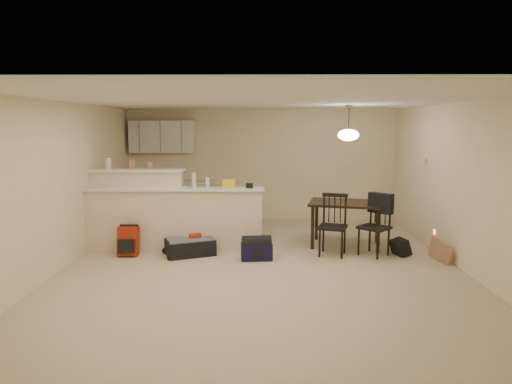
{
  "coord_description": "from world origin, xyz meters",
  "views": [
    {
      "loc": [
        -0.03,
        -6.78,
        2.15
      ],
      "look_at": [
        -0.1,
        0.7,
        1.05
      ],
      "focal_mm": 32.0,
      "sensor_mm": 36.0,
      "label": 1
    }
  ],
  "objects_px": {
    "red_backpack": "(128,241)",
    "navy_duffel": "(257,251)",
    "pendant_lamp": "(348,134)",
    "dining_chair_far": "(374,226)",
    "dining_chair_near": "(333,225)",
    "suitcase": "(190,247)",
    "black_daypack": "(400,248)",
    "dining_table": "(346,207)"
  },
  "relations": [
    {
      "from": "red_backpack",
      "to": "navy_duffel",
      "type": "bearing_deg",
      "value": -5.9
    },
    {
      "from": "dining_chair_near",
      "to": "red_backpack",
      "type": "height_order",
      "value": "dining_chair_near"
    },
    {
      "from": "dining_table",
      "to": "red_backpack",
      "type": "xyz_separation_m",
      "value": [
        -3.72,
        -0.64,
        -0.46
      ]
    },
    {
      "from": "dining_table",
      "to": "black_daypack",
      "type": "distance_m",
      "value": 1.15
    },
    {
      "from": "pendant_lamp",
      "to": "black_daypack",
      "type": "height_order",
      "value": "pendant_lamp"
    },
    {
      "from": "navy_duffel",
      "to": "dining_chair_near",
      "type": "bearing_deg",
      "value": 6.3
    },
    {
      "from": "dining_chair_near",
      "to": "suitcase",
      "type": "distance_m",
      "value": 2.4
    },
    {
      "from": "dining_chair_far",
      "to": "navy_duffel",
      "type": "height_order",
      "value": "dining_chair_far"
    },
    {
      "from": "pendant_lamp",
      "to": "suitcase",
      "type": "xyz_separation_m",
      "value": [
        -2.7,
        -0.59,
        -1.86
      ]
    },
    {
      "from": "red_backpack",
      "to": "navy_duffel",
      "type": "height_order",
      "value": "red_backpack"
    },
    {
      "from": "pendant_lamp",
      "to": "dining_chair_near",
      "type": "height_order",
      "value": "pendant_lamp"
    },
    {
      "from": "dining_table",
      "to": "navy_duffel",
      "type": "distance_m",
      "value": 1.89
    },
    {
      "from": "suitcase",
      "to": "dining_chair_far",
      "type": "bearing_deg",
      "value": -22.47
    },
    {
      "from": "red_backpack",
      "to": "suitcase",
      "type": "bearing_deg",
      "value": 2.89
    },
    {
      "from": "dining_chair_far",
      "to": "black_daypack",
      "type": "xyz_separation_m",
      "value": [
        0.45,
        0.01,
        -0.37
      ]
    },
    {
      "from": "pendant_lamp",
      "to": "dining_chair_near",
      "type": "xyz_separation_m",
      "value": [
        -0.33,
        -0.6,
        -1.48
      ]
    },
    {
      "from": "dining_table",
      "to": "dining_chair_far",
      "type": "distance_m",
      "value": 0.72
    },
    {
      "from": "suitcase",
      "to": "pendant_lamp",
      "type": "bearing_deg",
      "value": -10.0
    },
    {
      "from": "dining_chair_far",
      "to": "black_daypack",
      "type": "bearing_deg",
      "value": 46.54
    },
    {
      "from": "pendant_lamp",
      "to": "navy_duffel",
      "type": "height_order",
      "value": "pendant_lamp"
    },
    {
      "from": "red_backpack",
      "to": "black_daypack",
      "type": "relative_size",
      "value": 1.63
    },
    {
      "from": "red_backpack",
      "to": "dining_chair_near",
      "type": "bearing_deg",
      "value": 0.66
    },
    {
      "from": "pendant_lamp",
      "to": "dining_chair_far",
      "type": "relative_size",
      "value": 0.61
    },
    {
      "from": "dining_table",
      "to": "red_backpack",
      "type": "bearing_deg",
      "value": -157.37
    },
    {
      "from": "dining_chair_near",
      "to": "dining_table",
      "type": "bearing_deg",
      "value": 78.81
    },
    {
      "from": "navy_duffel",
      "to": "dining_chair_far",
      "type": "bearing_deg",
      "value": 2.15
    },
    {
      "from": "dining_chair_near",
      "to": "dining_chair_far",
      "type": "height_order",
      "value": "dining_chair_near"
    },
    {
      "from": "dining_chair_far",
      "to": "suitcase",
      "type": "relative_size",
      "value": 1.31
    },
    {
      "from": "dining_chair_far",
      "to": "dining_table",
      "type": "bearing_deg",
      "value": 165.9
    },
    {
      "from": "dining_chair_near",
      "to": "navy_duffel",
      "type": "xyz_separation_m",
      "value": [
        -1.26,
        -0.26,
        -0.38
      ]
    },
    {
      "from": "dining_table",
      "to": "dining_chair_near",
      "type": "relative_size",
      "value": 1.41
    },
    {
      "from": "dining_table",
      "to": "navy_duffel",
      "type": "bearing_deg",
      "value": -138.75
    },
    {
      "from": "dining_table",
      "to": "black_daypack",
      "type": "relative_size",
      "value": 4.82
    },
    {
      "from": "pendant_lamp",
      "to": "navy_duffel",
      "type": "bearing_deg",
      "value": -151.61
    },
    {
      "from": "navy_duffel",
      "to": "black_daypack",
      "type": "relative_size",
      "value": 1.66
    },
    {
      "from": "dining_table",
      "to": "navy_duffel",
      "type": "xyz_separation_m",
      "value": [
        -1.59,
        -0.86,
        -0.57
      ]
    },
    {
      "from": "suitcase",
      "to": "black_daypack",
      "type": "distance_m",
      "value": 3.51
    },
    {
      "from": "black_daypack",
      "to": "dining_chair_far",
      "type": "bearing_deg",
      "value": 76.18
    },
    {
      "from": "dining_chair_far",
      "to": "navy_duffel",
      "type": "relative_size",
      "value": 2.04
    },
    {
      "from": "red_backpack",
      "to": "navy_duffel",
      "type": "relative_size",
      "value": 0.98
    },
    {
      "from": "dining_chair_near",
      "to": "navy_duffel",
      "type": "relative_size",
      "value": 2.06
    },
    {
      "from": "pendant_lamp",
      "to": "black_daypack",
      "type": "bearing_deg",
      "value": -36.05
    }
  ]
}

